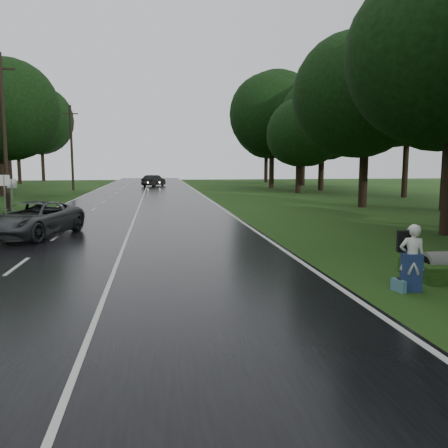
% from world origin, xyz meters
% --- Properties ---
extents(ground, '(160.00, 160.00, 0.00)m').
position_xyz_m(ground, '(0.00, 0.00, 0.00)').
color(ground, '#214313').
rests_on(ground, ground).
extents(road, '(12.00, 140.00, 0.04)m').
position_xyz_m(road, '(0.00, 20.00, 0.02)').
color(road, black).
rests_on(road, ground).
extents(lane_center, '(0.12, 140.00, 0.01)m').
position_xyz_m(lane_center, '(0.00, 20.00, 0.04)').
color(lane_center, silver).
rests_on(lane_center, road).
extents(grey_car, '(4.02, 5.87, 1.49)m').
position_xyz_m(grey_car, '(-4.03, 8.07, 0.79)').
color(grey_car, '#424647').
rests_on(grey_car, road).
extents(far_car, '(3.37, 4.94, 1.54)m').
position_xyz_m(far_car, '(0.96, 52.30, 0.81)').
color(far_car, black).
rests_on(far_car, road).
extents(hitchhiker, '(0.70, 0.66, 1.69)m').
position_xyz_m(hitchhiker, '(7.50, -2.19, 0.78)').
color(hitchhiker, silver).
rests_on(hitchhiker, ground).
extents(suitcase, '(0.22, 0.45, 0.31)m').
position_xyz_m(suitcase, '(7.17, -2.22, 0.15)').
color(suitcase, teal).
rests_on(suitcase, ground).
extents(utility_pole_mid, '(1.80, 0.28, 10.22)m').
position_xyz_m(utility_pole_mid, '(-8.50, 19.78, 0.00)').
color(utility_pole_mid, black).
rests_on(utility_pole_mid, ground).
extents(utility_pole_far, '(1.80, 0.28, 9.93)m').
position_xyz_m(utility_pole_far, '(-8.50, 44.53, 0.00)').
color(utility_pole_far, black).
rests_on(utility_pole_far, ground).
extents(road_sign_a, '(0.61, 0.10, 2.53)m').
position_xyz_m(road_sign_a, '(-7.20, 14.95, 0.00)').
color(road_sign_a, white).
rests_on(road_sign_a, ground).
extents(road_sign_b, '(0.54, 0.10, 2.26)m').
position_xyz_m(road_sign_b, '(-7.20, 16.31, 0.00)').
color(road_sign_b, white).
rests_on(road_sign_b, ground).
extents(tree_left_e, '(8.94, 8.94, 13.97)m').
position_xyz_m(tree_left_e, '(-13.45, 35.01, 0.00)').
color(tree_left_e, black).
rests_on(tree_left_e, ground).
extents(tree_left_f, '(10.87, 10.87, 16.98)m').
position_xyz_m(tree_left_f, '(-16.99, 49.38, 0.00)').
color(tree_left_f, black).
rests_on(tree_left_f, ground).
extents(tree_right_c, '(9.29, 9.29, 14.52)m').
position_xyz_m(tree_right_c, '(14.10, 6.14, 0.00)').
color(tree_right_c, black).
rests_on(tree_right_c, ground).
extents(tree_right_d, '(8.88, 8.88, 13.87)m').
position_xyz_m(tree_right_d, '(16.15, 19.22, 0.00)').
color(tree_right_d, black).
rests_on(tree_right_d, ground).
extents(tree_right_e, '(7.09, 7.09, 11.07)m').
position_xyz_m(tree_right_e, '(16.41, 35.59, 0.00)').
color(tree_right_e, black).
rests_on(tree_right_e, ground).
extents(tree_right_f, '(10.46, 10.46, 16.34)m').
position_xyz_m(tree_right_f, '(16.13, 46.21, 0.00)').
color(tree_right_f, black).
rests_on(tree_right_f, ground).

